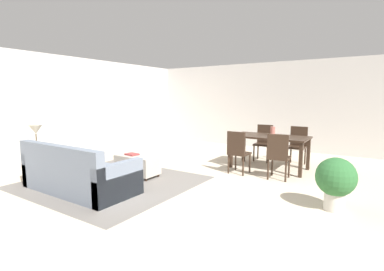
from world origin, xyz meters
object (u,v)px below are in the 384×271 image
at_px(dining_table, 270,140).
at_px(vase_centerpiece, 273,131).
at_px(side_table, 38,157).
at_px(dining_chair_far_left, 264,141).
at_px(couch, 78,175).
at_px(table_lamp, 36,130).
at_px(dining_chair_near_left, 238,150).
at_px(ottoman_table, 137,164).
at_px(dining_chair_far_right, 298,143).
at_px(potted_plant, 336,179).
at_px(book_on_ottoman, 132,154).
at_px(dining_chair_near_right, 278,154).

relative_size(dining_table, vase_centerpiece, 8.09).
distance_m(side_table, vase_centerpiece, 5.01).
bearing_deg(side_table, dining_chair_far_left, 51.63).
xyz_separation_m(couch, table_lamp, (-1.35, 0.04, 0.69)).
distance_m(couch, dining_chair_near_left, 3.17).
height_order(ottoman_table, dining_chair_far_right, dining_chair_far_right).
xyz_separation_m(dining_table, potted_plant, (1.59, -1.87, -0.21)).
relative_size(dining_table, dining_chair_far_left, 1.82).
height_order(dining_table, dining_chair_near_left, dining_chair_near_left).
distance_m(table_lamp, dining_table, 4.94).
bearing_deg(book_on_ottoman, dining_chair_near_left, 36.18).
distance_m(couch, dining_chair_far_right, 4.98).
bearing_deg(ottoman_table, side_table, -141.62).
distance_m(vase_centerpiece, book_on_ottoman, 3.16).
bearing_deg(couch, book_on_ottoman, 86.54).
distance_m(table_lamp, dining_chair_far_left, 5.24).
bearing_deg(dining_chair_near_right, book_on_ottoman, -152.92).
bearing_deg(ottoman_table, dining_chair_near_left, 37.51).
distance_m(side_table, dining_chair_far_left, 5.22).
bearing_deg(vase_centerpiece, dining_chair_far_right, 62.88).
bearing_deg(couch, potted_plant, 21.18).
xyz_separation_m(couch, book_on_ottoman, (0.07, 1.24, 0.16)).
bearing_deg(vase_centerpiece, couch, -124.46).
xyz_separation_m(dining_chair_near_left, book_on_ottoman, (-1.80, -1.31, -0.07)).
bearing_deg(dining_table, dining_chair_near_left, -116.59).
height_order(dining_chair_far_left, potted_plant, dining_chair_far_left).
bearing_deg(side_table, table_lamp, 0.00).
bearing_deg(side_table, dining_chair_far_right, 45.32).
distance_m(couch, book_on_ottoman, 1.25).
height_order(dining_table, potted_plant, potted_plant).
bearing_deg(book_on_ottoman, dining_table, 44.04).
xyz_separation_m(ottoman_table, dining_chair_near_right, (2.53, 1.33, 0.27)).
bearing_deg(ottoman_table, dining_chair_near_right, 27.70).
relative_size(dining_chair_near_left, dining_chair_far_right, 1.00).
distance_m(side_table, dining_chair_near_right, 4.80).
relative_size(dining_chair_far_left, potted_plant, 1.18).
relative_size(couch, dining_table, 1.25).
xyz_separation_m(dining_chair_far_left, dining_chair_far_right, (0.83, 0.03, 0.00)).
bearing_deg(dining_table, couch, -124.10).
xyz_separation_m(side_table, vase_centerpiece, (3.69, 3.37, 0.42)).
xyz_separation_m(dining_chair_near_right, book_on_ottoman, (-2.65, -1.35, -0.07)).
distance_m(couch, table_lamp, 1.52).
height_order(table_lamp, dining_chair_near_right, table_lamp).
bearing_deg(couch, dining_chair_near_left, 53.73).
distance_m(dining_table, dining_chair_near_right, 0.91).
xyz_separation_m(dining_chair_far_left, book_on_ottoman, (-1.81, -2.89, -0.07)).
bearing_deg(table_lamp, potted_plant, 15.62).
xyz_separation_m(ottoman_table, vase_centerpiece, (2.14, 2.14, 0.62)).
bearing_deg(dining_chair_near_right, dining_table, 119.24).
relative_size(dining_chair_near_left, book_on_ottoman, 3.54).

